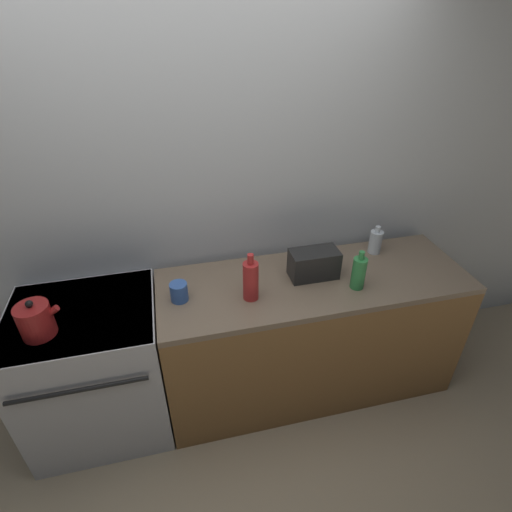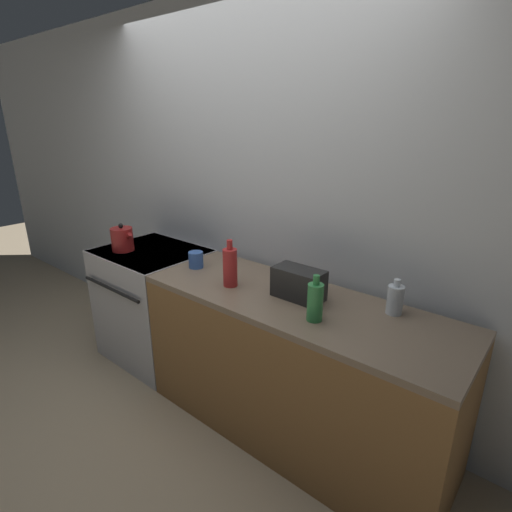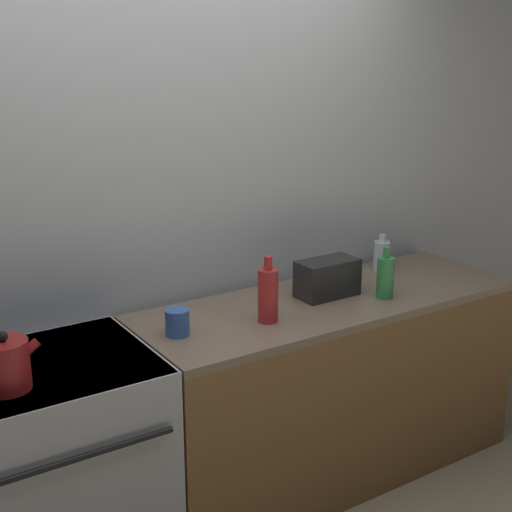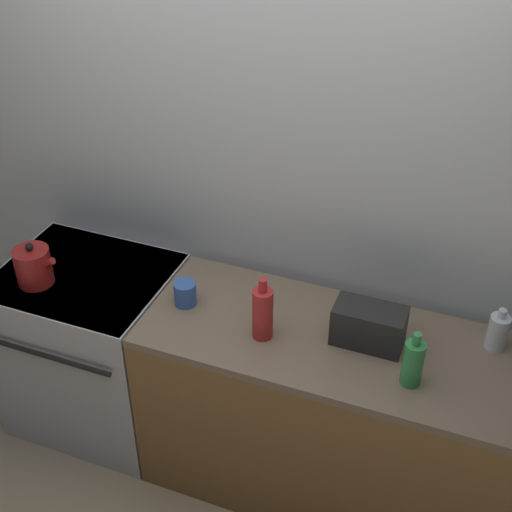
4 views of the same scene
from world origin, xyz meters
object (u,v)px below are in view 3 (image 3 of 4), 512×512
at_px(kettle, 6,365).
at_px(cup_blue, 177,322).
at_px(stove, 54,469).
at_px(bottle_clear, 382,255).
at_px(bottle_green, 385,277).
at_px(bottle_red, 268,294).
at_px(toaster, 327,278).

bearing_deg(kettle, cup_blue, 8.85).
bearing_deg(stove, bottle_clear, 5.83).
height_order(kettle, bottle_clear, kettle).
relative_size(stove, cup_blue, 8.25).
bearing_deg(bottle_clear, bottle_green, -130.64).
bearing_deg(kettle, bottle_clear, 8.93).
distance_m(bottle_green, bottle_red, 0.61).
relative_size(stove, bottle_green, 3.71).
bearing_deg(bottle_red, toaster, 15.98).
xyz_separation_m(bottle_red, cup_blue, (-0.38, 0.07, -0.07)).
bearing_deg(toaster, cup_blue, -176.94).
xyz_separation_m(kettle, bottle_clear, (1.95, 0.31, -0.01)).
bearing_deg(cup_blue, bottle_clear, 8.97).
height_order(bottle_green, bottle_clear, bottle_green).
relative_size(stove, kettle, 4.25).
bearing_deg(cup_blue, kettle, -171.15).
relative_size(kettle, toaster, 0.73).
height_order(kettle, bottle_green, bottle_green).
distance_m(bottle_clear, cup_blue, 1.28).
xyz_separation_m(toaster, bottle_green, (0.20, -0.16, 0.01)).
bearing_deg(toaster, stove, -178.89).
bearing_deg(toaster, bottle_red, -164.02).
xyz_separation_m(kettle, cup_blue, (0.69, 0.11, -0.03)).
bearing_deg(cup_blue, bottle_green, -6.88).
relative_size(toaster, bottle_red, 1.00).
relative_size(stove, bottle_red, 3.12).
bearing_deg(bottle_clear, toaster, -161.78).
height_order(stove, bottle_clear, bottle_clear).
xyz_separation_m(toaster, bottle_clear, (0.48, 0.16, -0.01)).
bearing_deg(bottle_red, stove, 174.33).
bearing_deg(cup_blue, stove, 178.21).
relative_size(kettle, bottle_red, 0.73).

